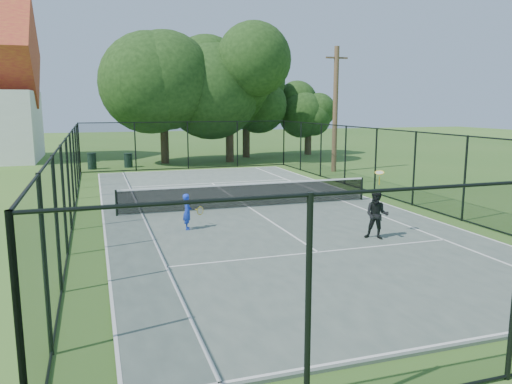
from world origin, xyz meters
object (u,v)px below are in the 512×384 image
object	(u,v)px
utility_pole	(335,109)
player_blue	(187,212)
trash_bin_left	(92,161)
tennis_net	(249,194)
player_black	(377,215)
trash_bin_right	(128,160)

from	to	relation	value
utility_pole	player_blue	world-z (taller)	utility_pole
trash_bin_left	player_blue	bearing A→B (deg)	-80.51
trash_bin_left	tennis_net	bearing A→B (deg)	-68.38
player_blue	utility_pole	bearing A→B (deg)	46.51
utility_pole	tennis_net	bearing A→B (deg)	-132.46
tennis_net	player_black	distance (m)	6.09
tennis_net	utility_pole	bearing A→B (deg)	47.54
tennis_net	trash_bin_left	bearing A→B (deg)	111.62
utility_pole	player_blue	size ratio (longest dim) A/B	6.39
tennis_net	trash_bin_right	size ratio (longest dim) A/B	11.07
player_black	trash_bin_left	bearing A→B (deg)	111.63
trash_bin_right	tennis_net	bearing A→B (deg)	-76.56
tennis_net	trash_bin_right	xyz separation A→B (m)	(-3.58, 14.99, -0.12)
tennis_net	player_blue	world-z (taller)	player_blue
player_blue	player_black	size ratio (longest dim) A/B	0.57
tennis_net	player_blue	distance (m)	4.01
trash_bin_right	player_black	size ratio (longest dim) A/B	0.45
trash_bin_left	player_blue	size ratio (longest dim) A/B	0.89
utility_pole	player_black	distance (m)	16.11
trash_bin_left	player_black	distance (m)	21.92
trash_bin_left	player_blue	world-z (taller)	player_blue
tennis_net	trash_bin_left	distance (m)	15.82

